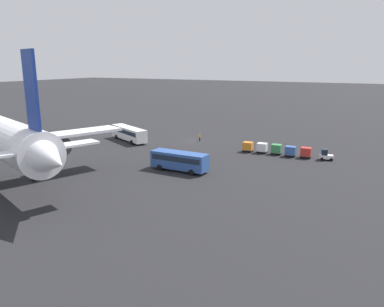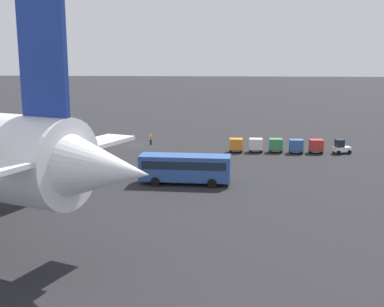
{
  "view_description": "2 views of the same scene",
  "coord_description": "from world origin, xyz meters",
  "px_view_note": "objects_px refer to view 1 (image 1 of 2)",
  "views": [
    {
      "loc": [
        -40.01,
        76.87,
        17.85
      ],
      "look_at": [
        -9.71,
        18.78,
        2.01
      ],
      "focal_mm": 35.0,
      "sensor_mm": 36.0,
      "label": 1
    },
    {
      "loc": [
        -15.13,
        75.05,
        13.72
      ],
      "look_at": [
        -10.44,
        22.43,
        3.23
      ],
      "focal_mm": 45.0,
      "sensor_mm": 36.0,
      "label": 2
    }
  ],
  "objects_px": {
    "worker_person": "(200,137)",
    "cargo_cart_orange": "(248,146)",
    "cargo_cart_blue": "(290,151)",
    "cargo_cart_green": "(276,149)",
    "airplane": "(0,137)",
    "cargo_cart_red": "(306,152)",
    "shuttle_bus_far": "(179,160)",
    "baggage_tug": "(326,155)",
    "shuttle_bus_near": "(129,133)",
    "cargo_cart_white": "(262,147)"
  },
  "relations": [
    {
      "from": "cargo_cart_red",
      "to": "cargo_cart_blue",
      "type": "bearing_deg",
      "value": 5.79
    },
    {
      "from": "cargo_cart_green",
      "to": "worker_person",
      "type": "bearing_deg",
      "value": -13.83
    },
    {
      "from": "shuttle_bus_near",
      "to": "shuttle_bus_far",
      "type": "xyz_separation_m",
      "value": [
        -22.92,
        16.5,
        -0.02
      ]
    },
    {
      "from": "cargo_cart_red",
      "to": "cargo_cart_blue",
      "type": "xyz_separation_m",
      "value": [
        2.92,
        0.3,
        0.0
      ]
    },
    {
      "from": "baggage_tug",
      "to": "cargo_cart_red",
      "type": "relative_size",
      "value": 1.29
    },
    {
      "from": "baggage_tug",
      "to": "shuttle_bus_far",
      "type": "bearing_deg",
      "value": 27.52
    },
    {
      "from": "baggage_tug",
      "to": "cargo_cart_green",
      "type": "distance_m",
      "value": 9.46
    },
    {
      "from": "shuttle_bus_near",
      "to": "cargo_cart_red",
      "type": "distance_m",
      "value": 40.34
    },
    {
      "from": "airplane",
      "to": "shuttle_bus_far",
      "type": "xyz_separation_m",
      "value": [
        -19.89,
        -18.43,
        -5.38
      ]
    },
    {
      "from": "shuttle_bus_far",
      "to": "cargo_cart_white",
      "type": "bearing_deg",
      "value": -112.83
    },
    {
      "from": "shuttle_bus_far",
      "to": "airplane",
      "type": "bearing_deg",
      "value": 44.25
    },
    {
      "from": "cargo_cart_orange",
      "to": "baggage_tug",
      "type": "bearing_deg",
      "value": -178.54
    },
    {
      "from": "cargo_cart_blue",
      "to": "cargo_cart_orange",
      "type": "distance_m",
      "value": 8.76
    },
    {
      "from": "worker_person",
      "to": "cargo_cart_white",
      "type": "distance_m",
      "value": 17.36
    },
    {
      "from": "cargo_cart_orange",
      "to": "shuttle_bus_near",
      "type": "bearing_deg",
      "value": 4.51
    },
    {
      "from": "shuttle_bus_far",
      "to": "cargo_cart_orange",
      "type": "bearing_deg",
      "value": -105.37
    },
    {
      "from": "shuttle_bus_near",
      "to": "cargo_cart_orange",
      "type": "xyz_separation_m",
      "value": [
        -28.58,
        -2.25,
        -0.76
      ]
    },
    {
      "from": "cargo_cart_white",
      "to": "cargo_cart_red",
      "type": "bearing_deg",
      "value": 179.72
    },
    {
      "from": "cargo_cart_green",
      "to": "cargo_cart_orange",
      "type": "xyz_separation_m",
      "value": [
        5.84,
        0.44,
        0.0
      ]
    },
    {
      "from": "shuttle_bus_near",
      "to": "baggage_tug",
      "type": "xyz_separation_m",
      "value": [
        -43.87,
        -2.64,
        -1.01
      ]
    },
    {
      "from": "baggage_tug",
      "to": "cargo_cart_blue",
      "type": "xyz_separation_m",
      "value": [
        6.54,
        0.45,
        0.25
      ]
    },
    {
      "from": "shuttle_bus_near",
      "to": "airplane",
      "type": "bearing_deg",
      "value": 121.37
    },
    {
      "from": "airplane",
      "to": "cargo_cart_red",
      "type": "distance_m",
      "value": 53.13
    },
    {
      "from": "shuttle_bus_near",
      "to": "cargo_cart_green",
      "type": "distance_m",
      "value": 34.53
    },
    {
      "from": "shuttle_bus_far",
      "to": "cargo_cart_blue",
      "type": "relative_size",
      "value": 4.89
    },
    {
      "from": "baggage_tug",
      "to": "cargo_cart_orange",
      "type": "height_order",
      "value": "baggage_tug"
    },
    {
      "from": "worker_person",
      "to": "airplane",
      "type": "bearing_deg",
      "value": 74.42
    },
    {
      "from": "airplane",
      "to": "cargo_cart_white",
      "type": "height_order",
      "value": "airplane"
    },
    {
      "from": "shuttle_bus_far",
      "to": "cargo_cart_orange",
      "type": "xyz_separation_m",
      "value": [
        -5.66,
        -18.75,
        -0.74
      ]
    },
    {
      "from": "cargo_cart_red",
      "to": "shuttle_bus_near",
      "type": "bearing_deg",
      "value": 3.55
    },
    {
      "from": "cargo_cart_red",
      "to": "cargo_cart_white",
      "type": "xyz_separation_m",
      "value": [
        8.76,
        -0.04,
        0.0
      ]
    },
    {
      "from": "cargo_cart_white",
      "to": "shuttle_bus_near",
      "type": "bearing_deg",
      "value": 4.6
    },
    {
      "from": "cargo_cart_red",
      "to": "cargo_cart_green",
      "type": "distance_m",
      "value": 5.84
    },
    {
      "from": "cargo_cart_blue",
      "to": "cargo_cart_green",
      "type": "relative_size",
      "value": 1.0
    },
    {
      "from": "cargo_cart_green",
      "to": "cargo_cart_white",
      "type": "distance_m",
      "value": 2.92
    },
    {
      "from": "baggage_tug",
      "to": "airplane",
      "type": "bearing_deg",
      "value": 27.72
    },
    {
      "from": "cargo_cart_green",
      "to": "cargo_cart_white",
      "type": "xyz_separation_m",
      "value": [
        2.92,
        0.15,
        0.0
      ]
    },
    {
      "from": "airplane",
      "to": "shuttle_bus_far",
      "type": "bearing_deg",
      "value": -116.58
    },
    {
      "from": "cargo_cart_white",
      "to": "cargo_cart_green",
      "type": "bearing_deg",
      "value": -176.96
    },
    {
      "from": "shuttle_bus_far",
      "to": "cargo_cart_red",
      "type": "xyz_separation_m",
      "value": [
        -17.33,
        -18.99,
        -0.74
      ]
    },
    {
      "from": "worker_person",
      "to": "cargo_cart_orange",
      "type": "height_order",
      "value": "cargo_cart_orange"
    },
    {
      "from": "cargo_cart_blue",
      "to": "cargo_cart_green",
      "type": "distance_m",
      "value": 2.96
    },
    {
      "from": "shuttle_bus_near",
      "to": "shuttle_bus_far",
      "type": "distance_m",
      "value": 28.24
    },
    {
      "from": "cargo_cart_green",
      "to": "shuttle_bus_near",
      "type": "bearing_deg",
      "value": 4.47
    },
    {
      "from": "shuttle_bus_far",
      "to": "baggage_tug",
      "type": "xyz_separation_m",
      "value": [
        -20.95,
        -19.14,
        -0.99
      ]
    },
    {
      "from": "baggage_tug",
      "to": "cargo_cart_green",
      "type": "relative_size",
      "value": 1.29
    },
    {
      "from": "airplane",
      "to": "cargo_cart_blue",
      "type": "xyz_separation_m",
      "value": [
        -34.3,
        -37.13,
        -6.12
      ]
    },
    {
      "from": "cargo_cart_blue",
      "to": "cargo_cart_white",
      "type": "bearing_deg",
      "value": -3.33
    },
    {
      "from": "shuttle_bus_far",
      "to": "cargo_cart_red",
      "type": "height_order",
      "value": "shuttle_bus_far"
    },
    {
      "from": "shuttle_bus_far",
      "to": "cargo_cart_green",
      "type": "distance_m",
      "value": 22.38
    }
  ]
}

